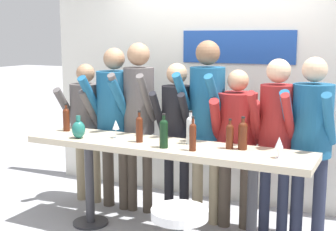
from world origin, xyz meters
TOP-DOWN VIEW (x-y plane):
  - back_wall at (0.00, 1.33)m, footprint 4.31×0.12m
  - tasting_table at (0.00, 0.00)m, footprint 2.71×0.58m
  - person_far_left at (-1.26, 0.56)m, footprint 0.45×0.53m
  - person_left at (-0.86, 0.52)m, footprint 0.48×0.58m
  - person_center_left at (-0.56, 0.52)m, footprint 0.43×0.57m
  - person_center at (-0.12, 0.53)m, footprint 0.40×0.52m
  - person_center_right at (0.20, 0.55)m, footprint 0.44×0.58m
  - person_right at (0.51, 0.56)m, footprint 0.52×0.60m
  - person_far_right at (0.90, 0.52)m, footprint 0.40×0.52m
  - person_rightmost at (1.22, 0.54)m, footprint 0.46×0.56m
  - wine_bottle_0 at (0.34, -0.12)m, footprint 0.06×0.06m
  - wine_bottle_1 at (0.71, 0.11)m, footprint 0.08×0.08m
  - wine_bottle_2 at (0.60, 0.08)m, footprint 0.07×0.07m
  - wine_bottle_3 at (0.22, 0.10)m, footprint 0.08×0.08m
  - wine_bottle_4 at (-0.24, -0.03)m, footprint 0.06×0.06m
  - wine_bottle_5 at (0.07, -0.14)m, footprint 0.08×0.08m
  - wine_bottle_6 at (-1.17, 0.08)m, footprint 0.07×0.07m
  - wine_glass_0 at (-0.53, 0.02)m, footprint 0.07×0.07m
  - wine_glass_1 at (1.06, -0.05)m, footprint 0.07×0.07m
  - decorative_vase at (-0.85, -0.14)m, footprint 0.13×0.13m

SIDE VIEW (x-z plane):
  - tasting_table at x=0.00m, z-range 0.33..1.26m
  - person_right at x=0.51m, z-range 0.18..1.76m
  - person_far_left at x=-1.26m, z-range 0.18..1.78m
  - decorative_vase at x=-0.85m, z-range 0.90..1.12m
  - person_center at x=-0.12m, z-range 0.21..1.84m
  - wine_bottle_2 at x=0.60m, z-range 0.91..1.18m
  - wine_glass_0 at x=-0.53m, z-range 0.96..1.14m
  - wine_glass_1 at x=1.06m, z-range 0.96..1.14m
  - wine_bottle_6 at x=-1.17m, z-range 0.91..1.20m
  - wine_bottle_0 at x=0.34m, z-range 0.91..1.21m
  - wine_bottle_4 at x=-0.24m, z-range 0.91..1.21m
  - wine_bottle_1 at x=0.71m, z-range 0.92..1.21m
  - person_far_right at x=0.90m, z-range 0.22..1.91m
  - person_rightmost at x=1.22m, z-range 0.21..1.92m
  - wine_bottle_5 at x=0.07m, z-range 0.91..1.22m
  - wine_bottle_3 at x=0.22m, z-range 0.91..1.22m
  - person_left at x=-0.86m, z-range 0.21..1.98m
  - person_center_left at x=-0.56m, z-range 0.24..2.07m
  - person_center_right at x=0.20m, z-range 0.24..2.09m
  - back_wall at x=0.00m, z-range 0.00..2.62m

